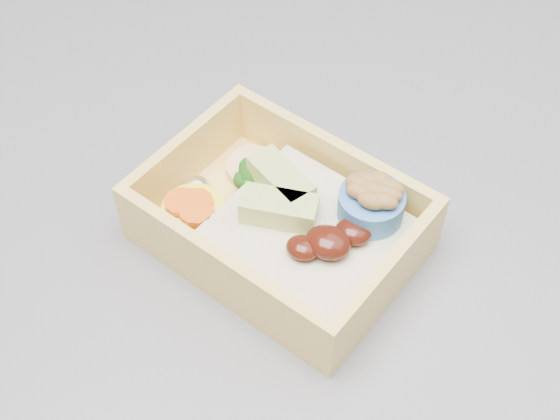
% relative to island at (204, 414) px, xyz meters
% --- Properties ---
extents(island, '(1.24, 0.84, 0.92)m').
position_rel_island_xyz_m(island, '(0.00, 0.00, 0.00)').
color(island, brown).
rests_on(island, ground).
extents(bento_box, '(0.19, 0.16, 0.06)m').
position_rel_island_xyz_m(bento_box, '(0.12, -0.05, 0.48)').
color(bento_box, '#EBC461').
rests_on(bento_box, island).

